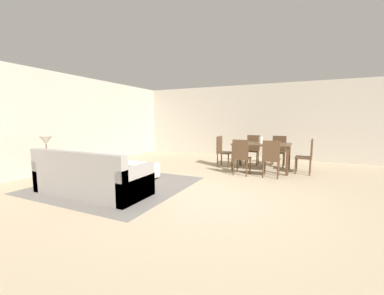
{
  "coord_description": "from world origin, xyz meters",
  "views": [
    {
      "loc": [
        1.63,
        -4.03,
        1.42
      ],
      "look_at": [
        -0.7,
        0.99,
        0.76
      ],
      "focal_mm": 22.09,
      "sensor_mm": 36.0,
      "label": 1
    }
  ],
  "objects": [
    {
      "name": "ground_plane",
      "position": [
        0.0,
        0.0,
        0.0
      ],
      "size": [
        10.8,
        10.8,
        0.0
      ],
      "primitive_type": "plane",
      "color": "tan"
    },
    {
      "name": "wall_back",
      "position": [
        0.0,
        5.0,
        1.35
      ],
      "size": [
        9.0,
        0.12,
        2.7
      ],
      "primitive_type": "cube",
      "color": "#BCB2A0",
      "rests_on": "ground_plane"
    },
    {
      "name": "wall_left",
      "position": [
        -4.5,
        0.5,
        1.35
      ],
      "size": [
        0.12,
        11.0,
        2.7
      ],
      "primitive_type": "cube",
      "color": "#BCB2A0",
      "rests_on": "ground_plane"
    },
    {
      "name": "area_rug",
      "position": [
        -1.99,
        -0.18,
        0.0
      ],
      "size": [
        3.0,
        2.8,
        0.01
      ],
      "primitive_type": "cube",
      "color": "slate",
      "rests_on": "ground_plane"
    },
    {
      "name": "couch",
      "position": [
        -1.99,
        -0.85,
        0.29
      ],
      "size": [
        2.25,
        0.91,
        0.86
      ],
      "color": "gray",
      "rests_on": "ground_plane"
    },
    {
      "name": "ottoman_table",
      "position": [
        -2.0,
        0.44,
        0.22
      ],
      "size": [
        1.14,
        0.53,
        0.39
      ],
      "color": "silver",
      "rests_on": "ground_plane"
    },
    {
      "name": "side_table",
      "position": [
        -3.41,
        -0.74,
        0.43
      ],
      "size": [
        0.4,
        0.4,
        0.54
      ],
      "color": "brown",
      "rests_on": "ground_plane"
    },
    {
      "name": "table_lamp",
      "position": [
        -3.41,
        -0.74,
        0.95
      ],
      "size": [
        0.26,
        0.26,
        0.52
      ],
      "color": "brown",
      "rests_on": "side_table"
    },
    {
      "name": "dining_table",
      "position": [
        0.63,
        2.77,
        0.67
      ],
      "size": [
        1.52,
        0.98,
        0.76
      ],
      "color": "#513823",
      "rests_on": "ground_plane"
    },
    {
      "name": "dining_chair_near_left",
      "position": [
        0.26,
        1.88,
        0.52
      ],
      "size": [
        0.42,
        0.42,
        0.92
      ],
      "color": "#513823",
      "rests_on": "ground_plane"
    },
    {
      "name": "dining_chair_near_right",
      "position": [
        0.99,
        1.93,
        0.52
      ],
      "size": [
        0.41,
        0.41,
        0.92
      ],
      "color": "#513823",
      "rests_on": "ground_plane"
    },
    {
      "name": "dining_chair_far_left",
      "position": [
        0.24,
        3.61,
        0.52
      ],
      "size": [
        0.41,
        0.41,
        0.92
      ],
      "color": "#513823",
      "rests_on": "ground_plane"
    },
    {
      "name": "dining_chair_far_right",
      "position": [
        1.02,
        3.61,
        0.52
      ],
      "size": [
        0.41,
        0.41,
        0.92
      ],
      "color": "#513823",
      "rests_on": "ground_plane"
    },
    {
      "name": "dining_chair_head_east",
      "position": [
        1.79,
        2.75,
        0.52
      ],
      "size": [
        0.43,
        0.43,
        0.92
      ],
      "color": "#513823",
      "rests_on": "ground_plane"
    },
    {
      "name": "dining_chair_head_west",
      "position": [
        -0.52,
        2.77,
        0.52
      ],
      "size": [
        0.42,
        0.42,
        0.92
      ],
      "color": "#513823",
      "rests_on": "ground_plane"
    },
    {
      "name": "vase_centerpiece",
      "position": [
        0.61,
        2.73,
        0.85
      ],
      "size": [
        0.11,
        0.11,
        0.18
      ],
      "primitive_type": "cylinder",
      "color": "silver",
      "rests_on": "dining_table"
    },
    {
      "name": "book_on_ottoman",
      "position": [
        -1.94,
        0.41,
        0.4
      ],
      "size": [
        0.3,
        0.25,
        0.03
      ],
      "primitive_type": "cube",
      "rotation": [
        0.0,
        0.0,
        0.21
      ],
      "color": "silver",
      "rests_on": "ottoman_table"
    }
  ]
}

